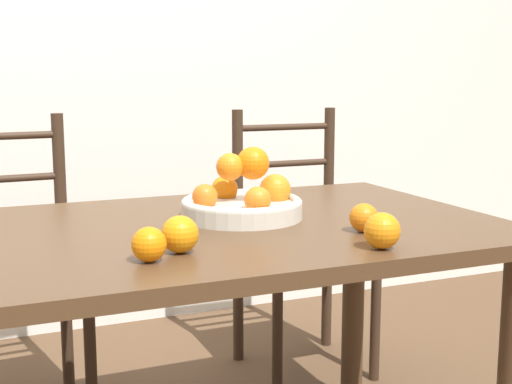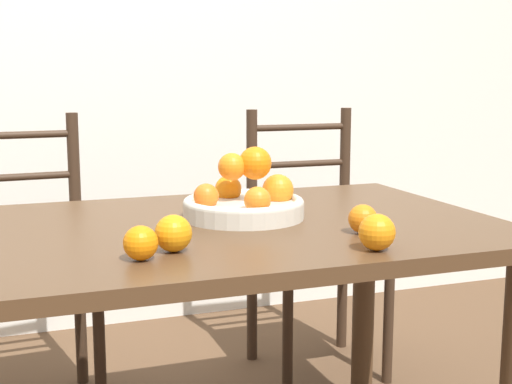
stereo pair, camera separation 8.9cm
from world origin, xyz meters
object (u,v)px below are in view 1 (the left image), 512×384
chair_left (10,274)px  orange_loose_3 (180,234)px  orange_loose_2 (149,244)px  fruit_bowl (243,200)px  orange_loose_0 (382,231)px  chair_right (300,244)px  orange_loose_1 (364,218)px

chair_left → orange_loose_3: bearing=-77.2°
orange_loose_2 → orange_loose_3: (0.07, 0.04, 0.00)m
orange_loose_3 → chair_left: (-0.26, 0.94, -0.30)m
fruit_bowl → orange_loose_0: fruit_bowl is taller
orange_loose_2 → fruit_bowl: bearing=44.5°
orange_loose_0 → orange_loose_3: 0.41m
orange_loose_2 → orange_loose_3: size_ratio=0.90×
orange_loose_2 → chair_left: (-0.19, 0.99, -0.30)m
fruit_bowl → chair_right: 0.89m
fruit_bowl → orange_loose_3: bearing=-132.1°
fruit_bowl → orange_loose_1: 0.32m
orange_loose_1 → fruit_bowl: bearing=127.1°
orange_loose_3 → orange_loose_2: bearing=-149.8°
fruit_bowl → orange_loose_2: bearing=-135.5°
chair_right → orange_loose_1: bearing=-108.0°
fruit_bowl → orange_loose_3: (-0.24, -0.27, -0.01)m
fruit_bowl → orange_loose_0: size_ratio=3.98×
fruit_bowl → chair_left: 0.90m
orange_loose_1 → orange_loose_3: 0.44m
orange_loose_1 → chair_left: chair_left is taller
chair_right → chair_left: bearing=-179.5°
orange_loose_3 → orange_loose_1: bearing=2.4°
orange_loose_2 → orange_loose_0: bearing=-10.6°
orange_loose_2 → chair_left: size_ratio=0.07×
fruit_bowl → orange_loose_1: (0.19, -0.25, -0.01)m
orange_loose_2 → orange_loose_3: bearing=30.2°
orange_loose_0 → orange_loose_1: (0.05, 0.15, -0.00)m
orange_loose_1 → orange_loose_3: size_ratio=0.87×
orange_loose_0 → chair_right: chair_right is taller
orange_loose_0 → orange_loose_3: same height
orange_loose_2 → chair_left: chair_left is taller
orange_loose_0 → orange_loose_2: bearing=169.4°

